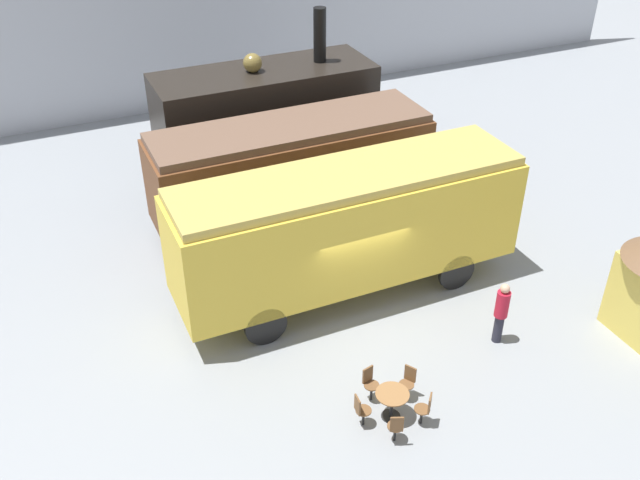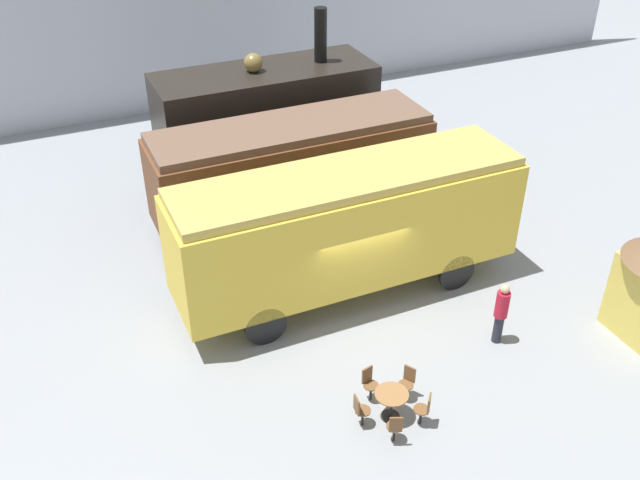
% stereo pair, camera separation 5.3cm
% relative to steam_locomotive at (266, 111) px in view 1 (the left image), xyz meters
% --- Properties ---
extents(ground_plane, '(80.00, 80.00, 0.00)m').
position_rel_steam_locomotive_xyz_m(ground_plane, '(-0.67, -8.26, -2.31)').
color(ground_plane, gray).
extents(backdrop_wall, '(44.00, 0.15, 9.00)m').
position_rel_steam_locomotive_xyz_m(backdrop_wall, '(-0.67, 7.07, 2.19)').
color(backdrop_wall, '#B2B7C1').
rests_on(backdrop_wall, ground_plane).
extents(steam_locomotive, '(7.56, 2.69, 5.64)m').
position_rel_steam_locomotive_xyz_m(steam_locomotive, '(0.00, 0.00, 0.00)').
color(steam_locomotive, black).
rests_on(steam_locomotive, ground_plane).
extents(passenger_coach_wooden, '(8.68, 2.59, 3.41)m').
position_rel_steam_locomotive_xyz_m(passenger_coach_wooden, '(-0.52, -3.62, -0.33)').
color(passenger_coach_wooden, brown).
rests_on(passenger_coach_wooden, ground_plane).
extents(passenger_coach_vintage, '(9.44, 2.52, 3.72)m').
position_rel_steam_locomotive_xyz_m(passenger_coach_vintage, '(-0.56, -7.65, -0.11)').
color(passenger_coach_vintage, gold).
rests_on(passenger_coach_vintage, ground_plane).
extents(cafe_table_near, '(0.76, 0.76, 0.72)m').
position_rel_steam_locomotive_xyz_m(cafe_table_near, '(-1.70, -12.34, -1.77)').
color(cafe_table_near, black).
rests_on(cafe_table_near, ground_plane).
extents(cafe_chair_0, '(0.36, 0.38, 0.87)m').
position_rel_steam_locomotive_xyz_m(cafe_chair_0, '(-1.88, -11.60, -1.80)').
color(cafe_chair_0, black).
rests_on(cafe_chair_0, ground_plane).
extents(cafe_chair_1, '(0.36, 0.36, 0.87)m').
position_rel_steam_locomotive_xyz_m(cafe_chair_1, '(-2.45, -12.28, -1.80)').
color(cafe_chair_1, black).
rests_on(cafe_chair_1, ground_plane).
extents(cafe_chair_2, '(0.38, 0.39, 0.87)m').
position_rel_steam_locomotive_xyz_m(cafe_chair_2, '(-1.99, -13.03, -1.80)').
color(cafe_chair_2, black).
rests_on(cafe_chair_2, ground_plane).
extents(cafe_chair_3, '(0.41, 0.40, 0.87)m').
position_rel_steam_locomotive_xyz_m(cafe_chair_3, '(-1.13, -12.83, -1.80)').
color(cafe_chair_3, black).
rests_on(cafe_chair_3, ground_plane).
extents(cafe_chair_4, '(0.40, 0.39, 0.87)m').
position_rel_steam_locomotive_xyz_m(cafe_chair_4, '(-1.06, -11.94, -1.80)').
color(cafe_chair_4, black).
rests_on(cafe_chair_4, ground_plane).
extents(visitor_person, '(0.34, 0.34, 1.78)m').
position_rel_steam_locomotive_xyz_m(visitor_person, '(2.02, -11.17, -1.34)').
color(visitor_person, '#262633').
rests_on(visitor_person, ground_plane).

